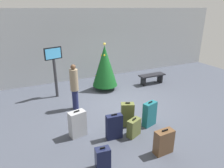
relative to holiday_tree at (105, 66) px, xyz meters
name	(u,v)px	position (x,y,z in m)	size (l,w,h in m)	color
ground_plane	(121,106)	(-0.14, -1.85, -1.12)	(16.00, 16.00, 0.00)	#424754
back_wall	(87,45)	(-0.14, 1.94, 0.65)	(16.00, 0.20, 3.54)	#B7BCC1
holiday_tree	(105,66)	(0.00, 0.00, 0.00)	(1.13, 1.13, 2.15)	#4C3319
flight_info_kiosk	(54,64)	(-2.17, 0.11, 0.29)	(0.71, 0.29, 2.10)	#333338
waiting_bench	(152,77)	(2.38, -0.32, -0.76)	(1.33, 0.44, 0.48)	black
traveller_0	(74,86)	(-1.76, -1.32, -0.20)	(0.36, 0.36, 1.71)	#1E234C
suitcase_0	(164,142)	(-0.37, -4.70, -0.79)	(0.51, 0.26, 0.70)	brown
suitcase_1	(150,114)	(0.07, -3.44, -0.72)	(0.51, 0.33, 0.83)	#19606B
suitcase_2	(77,124)	(-2.16, -3.02, -0.73)	(0.53, 0.36, 0.82)	#9EA0A5
suitcase_3	(134,128)	(-0.67, -3.73, -0.84)	(0.48, 0.36, 0.58)	#59602D
suitcase_4	(114,127)	(-1.25, -3.58, -0.74)	(0.48, 0.23, 0.78)	#141938
suitcase_5	(127,114)	(-0.57, -3.14, -0.73)	(0.47, 0.38, 0.81)	#59602D
suitcase_6	(103,158)	(-1.98, -4.51, -0.85)	(0.37, 0.26, 0.56)	#141938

